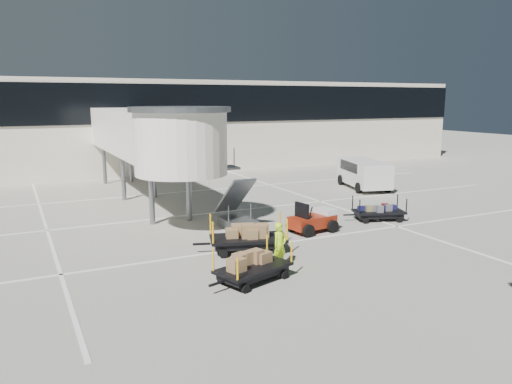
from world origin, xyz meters
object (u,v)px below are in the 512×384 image
baggage_tug (313,221)px  suitcase_cart (380,212)px  box_cart_far (252,267)px  ground_worker (280,245)px  box_cart_near (249,238)px  minivan (363,171)px

baggage_tug → suitcase_cart: (4.43, 0.39, -0.10)m
box_cart_far → ground_worker: ground_worker is taller
baggage_tug → box_cart_near: 4.50m
suitcase_cart → box_cart_near: bearing=-148.2°
box_cart_far → minivan: size_ratio=0.60×
box_cart_far → ground_worker: 1.86m
baggage_tug → minivan: bearing=34.0°
ground_worker → baggage_tug: bearing=26.3°
baggage_tug → minivan: 13.16m
box_cart_near → ground_worker: size_ratio=2.24×
box_cart_near → box_cart_far: box_cart_near is taller
suitcase_cart → box_cart_near: size_ratio=0.83×
baggage_tug → ground_worker: ground_worker is taller
ground_worker → suitcase_cart: bearing=9.1°
baggage_tug → box_cart_near: bearing=-167.5°
box_cart_far → minivan: minivan is taller
box_cart_near → box_cart_far: bearing=-96.1°
suitcase_cart → minivan: 9.96m
ground_worker → minivan: bearing=24.6°
box_cart_near → ground_worker: bearing=-67.7°
box_cart_near → minivan: minivan is taller
baggage_tug → minivan: size_ratio=0.43×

